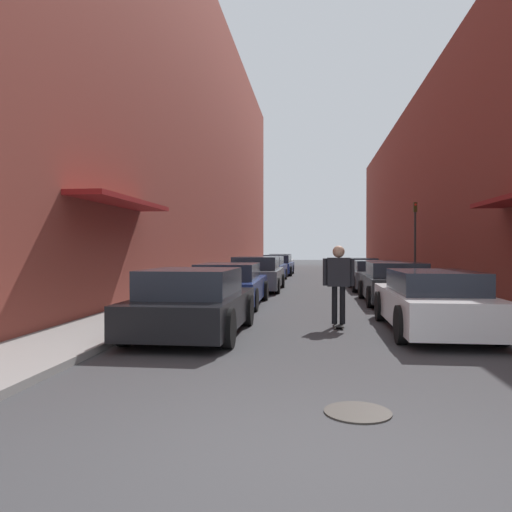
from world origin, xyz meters
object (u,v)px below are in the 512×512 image
(parked_car_left_1, at_px, (230,285))
(parked_car_left_4, at_px, (278,265))
(parked_car_left_2, at_px, (257,274))
(parked_car_right_0, at_px, (432,302))
(parked_car_right_2, at_px, (376,275))
(parked_car_right_3, at_px, (360,270))
(parked_car_left_0, at_px, (193,303))
(parked_car_left_5, at_px, (281,263))
(parked_car_left_3, at_px, (267,269))
(skateboarder, at_px, (339,277))
(manhole_cover, at_px, (358,412))
(parked_car_right_1, at_px, (395,283))
(traffic_light, at_px, (415,233))

(parked_car_left_1, distance_m, parked_car_left_4, 17.40)
(parked_car_left_2, bearing_deg, parked_car_right_0, -63.97)
(parked_car_right_2, relative_size, parked_car_right_3, 0.97)
(parked_car_left_0, bearing_deg, parked_car_right_3, 74.03)
(parked_car_left_4, xyz_separation_m, parked_car_left_5, (-0.19, 5.62, 0.01))
(parked_car_left_0, bearing_deg, parked_car_left_3, 90.24)
(parked_car_left_3, distance_m, parked_car_right_2, 7.10)
(parked_car_left_1, relative_size, skateboarder, 2.72)
(parked_car_left_2, bearing_deg, parked_car_left_4, 90.04)
(skateboarder, height_order, manhole_cover, skateboarder)
(parked_car_right_0, bearing_deg, parked_car_right_1, 88.81)
(parked_car_left_2, xyz_separation_m, parked_car_left_5, (-0.20, 17.63, -0.02))
(parked_car_right_3, height_order, manhole_cover, parked_car_right_3)
(parked_car_left_5, height_order, parked_car_right_2, parked_car_left_5)
(parked_car_left_1, xyz_separation_m, traffic_light, (7.22, 9.18, 1.80))
(parked_car_left_0, height_order, skateboarder, skateboarder)
(parked_car_left_0, distance_m, parked_car_right_3, 17.24)
(manhole_cover, bearing_deg, parked_car_left_1, 107.35)
(parked_car_left_1, height_order, parked_car_right_2, parked_car_left_1)
(parked_car_left_3, height_order, parked_car_right_3, parked_car_left_3)
(parked_car_right_0, distance_m, parked_car_right_2, 10.44)
(parked_car_left_4, distance_m, parked_car_left_5, 5.62)
(parked_car_left_2, bearing_deg, skateboarder, -72.89)
(parked_car_left_4, bearing_deg, parked_car_left_5, 91.93)
(parked_car_left_4, relative_size, parked_car_right_3, 1.16)
(parked_car_left_0, height_order, manhole_cover, parked_car_left_0)
(parked_car_left_2, distance_m, parked_car_right_2, 4.91)
(parked_car_left_3, distance_m, parked_car_left_5, 11.77)
(parked_car_left_4, distance_m, parked_car_right_3, 7.66)
(manhole_cover, height_order, traffic_light, traffic_light)
(parked_car_left_5, relative_size, parked_car_right_3, 1.01)
(parked_car_left_3, relative_size, parked_car_left_5, 1.14)
(parked_car_right_0, relative_size, parked_car_right_1, 1.08)
(parked_car_left_5, distance_m, parked_car_right_0, 27.73)
(traffic_light, bearing_deg, parked_car_right_3, 136.69)
(parked_car_right_2, xyz_separation_m, traffic_light, (2.16, 3.02, 1.82))
(parked_car_left_2, xyz_separation_m, manhole_cover, (2.78, -14.95, -0.65))
(parked_car_left_0, distance_m, parked_car_left_5, 28.22)
(parked_car_left_2, distance_m, manhole_cover, 15.22)
(parked_car_left_2, relative_size, parked_car_left_5, 1.13)
(parked_car_right_1, relative_size, skateboarder, 2.46)
(parked_car_left_4, bearing_deg, parked_car_left_3, -90.96)
(parked_car_left_0, bearing_deg, parked_car_left_4, 89.91)
(parked_car_left_0, distance_m, parked_car_right_2, 12.37)
(manhole_cover, distance_m, traffic_light, 19.37)
(parked_car_left_1, bearing_deg, parked_car_right_2, 50.61)
(parked_car_left_0, xyz_separation_m, parked_car_left_5, (-0.15, 28.22, 0.00))
(manhole_cover, relative_size, traffic_light, 0.19)
(parked_car_right_2, bearing_deg, parked_car_left_3, 134.28)
(parked_car_left_1, bearing_deg, parked_car_left_5, 89.97)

